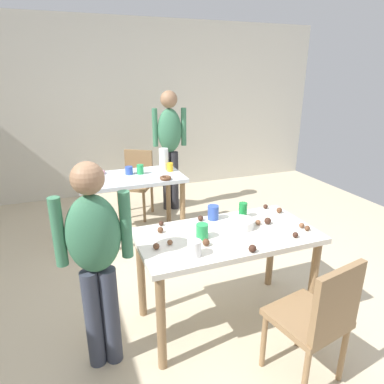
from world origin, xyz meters
name	(u,v)px	position (x,y,z in m)	size (l,w,h in m)	color
ground_plane	(215,303)	(0.00, 0.00, 0.00)	(6.40, 6.40, 0.00)	beige
wall_back	(130,109)	(0.00, 3.20, 1.30)	(6.40, 0.10, 2.60)	beige
dining_table_near	(227,246)	(-0.01, -0.19, 0.65)	(1.30, 0.68, 0.75)	silver
dining_table_far	(131,186)	(-0.38, 1.46, 0.64)	(1.14, 0.66, 0.75)	silver
chair_near_table	(318,316)	(0.24, -0.91, 0.50)	(0.47, 0.47, 0.87)	olive
chair_far_table	(137,179)	(-0.17, 2.14, 0.50)	(0.55, 0.55, 0.87)	olive
person_girl_near	(95,253)	(-0.93, -0.28, 0.82)	(0.45, 0.23, 1.39)	#383D4C
person_adult_far	(170,140)	(0.30, 2.15, 0.98)	(0.46, 0.26, 1.63)	#28282D
mixing_bowl	(241,223)	(0.13, -0.14, 0.78)	(0.19, 0.19, 0.07)	white
soda_can	(243,210)	(0.24, 0.02, 0.81)	(0.07, 0.07, 0.12)	#198438
fork_near	(272,237)	(0.25, -0.37, 0.75)	(0.17, 0.02, 0.01)	silver
cup_near_0	(202,231)	(-0.20, -0.20, 0.80)	(0.08, 0.08, 0.10)	green
cup_near_1	(213,213)	(0.00, 0.07, 0.81)	(0.09, 0.09, 0.11)	#3351B2
cup_near_2	(194,248)	(-0.34, -0.40, 0.80)	(0.09, 0.09, 0.10)	white
cake_ball_0	(307,228)	(0.56, -0.37, 0.77)	(0.04, 0.04, 0.04)	brown
cake_ball_1	(156,246)	(-0.55, -0.24, 0.77)	(0.04, 0.04, 0.04)	brown
cake_ball_2	(252,249)	(0.02, -0.50, 0.78)	(0.05, 0.05, 0.05)	#3D2319
cake_ball_3	(279,210)	(0.56, -0.01, 0.77)	(0.05, 0.05, 0.05)	brown
cake_ball_4	(170,242)	(-0.45, -0.21, 0.77)	(0.04, 0.04, 0.04)	brown
cake_ball_5	(258,222)	(0.28, -0.15, 0.77)	(0.04, 0.04, 0.04)	brown
cake_ball_6	(201,218)	(-0.10, 0.08, 0.77)	(0.04, 0.04, 0.04)	#3D2319
cake_ball_7	(191,247)	(-0.34, -0.33, 0.77)	(0.04, 0.04, 0.04)	brown
cake_ball_8	(206,242)	(-0.22, -0.31, 0.77)	(0.05, 0.05, 0.05)	brown
cake_ball_9	(268,221)	(0.35, -0.16, 0.78)	(0.05, 0.05, 0.05)	#3D2319
cake_ball_10	(161,223)	(-0.42, 0.10, 0.77)	(0.04, 0.04, 0.04)	#3D2319
cake_ball_11	(160,230)	(-0.45, -0.01, 0.77)	(0.04, 0.04, 0.04)	brown
cake_ball_12	(266,207)	(0.51, 0.11, 0.77)	(0.04, 0.04, 0.04)	#3D2319
cake_ball_13	(295,235)	(0.41, -0.43, 0.77)	(0.04, 0.04, 0.04)	#3D2319
cake_ball_14	(302,225)	(0.55, -0.31, 0.77)	(0.04, 0.04, 0.04)	brown
pitcher_far	(164,159)	(0.05, 1.59, 0.88)	(0.11, 0.11, 0.26)	white
cup_far_0	(140,169)	(-0.25, 1.52, 0.80)	(0.08, 0.08, 0.11)	green
cup_far_1	(170,167)	(0.10, 1.50, 0.80)	(0.07, 0.07, 0.10)	yellow
cup_far_2	(129,170)	(-0.38, 1.55, 0.80)	(0.09, 0.09, 0.09)	#3351B2
donut_far_0	(166,178)	(-0.05, 1.20, 0.77)	(0.13, 0.13, 0.04)	brown
donut_far_1	(99,172)	(-0.69, 1.68, 0.77)	(0.14, 0.14, 0.04)	pink
donut_far_2	(94,180)	(-0.78, 1.42, 0.77)	(0.11, 0.11, 0.03)	white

